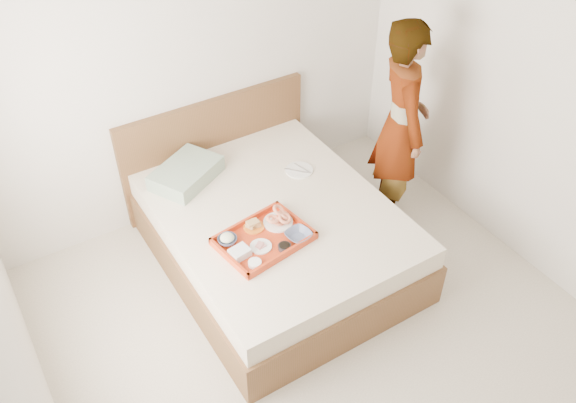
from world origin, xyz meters
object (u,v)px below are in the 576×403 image
(bed, at_px, (275,235))
(dinner_plate, at_px, (299,170))
(tray, at_px, (264,238))
(person, at_px, (401,126))

(bed, distance_m, dinner_plate, 0.56)
(tray, bearing_deg, bed, 37.73)
(person, bearing_deg, bed, 112.78)
(bed, xyz_separation_m, dinner_plate, (0.40, 0.29, 0.27))
(bed, bearing_deg, dinner_plate, 36.25)
(tray, xyz_separation_m, dinner_plate, (0.64, 0.54, -0.02))
(bed, distance_m, person, 1.28)
(dinner_plate, distance_m, person, 0.86)
(dinner_plate, relative_size, person, 0.13)
(tray, relative_size, dinner_plate, 2.80)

